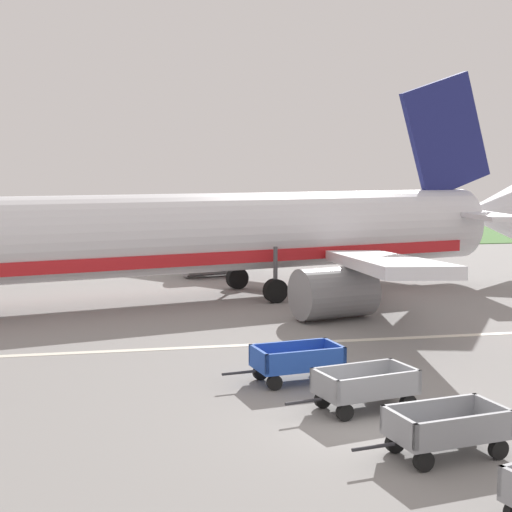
# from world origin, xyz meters

# --- Properties ---
(ground_plane) EXTENTS (220.00, 220.00, 0.00)m
(ground_plane) POSITION_xyz_m (0.00, 0.00, 0.00)
(ground_plane) COLOR gray
(grass_strip) EXTENTS (220.00, 28.00, 0.06)m
(grass_strip) POSITION_xyz_m (0.00, 53.87, 0.03)
(grass_strip) COLOR #518442
(grass_strip) RESTS_ON ground
(apron_stripe) EXTENTS (120.00, 0.36, 0.01)m
(apron_stripe) POSITION_xyz_m (0.00, 8.87, 0.01)
(apron_stripe) COLOR silver
(apron_stripe) RESTS_ON ground
(airplane) EXTENTS (37.27, 30.18, 11.34)m
(airplane) POSITION_xyz_m (-0.45, 18.78, 3.05)
(airplane) COLOR silver
(airplane) RESTS_ON ground
(baggage_cart_second_in_row) EXTENTS (3.62, 1.81, 1.07)m
(baggage_cart_second_in_row) POSITION_xyz_m (1.01, -2.16, 0.60)
(baggage_cart_second_in_row) COLOR gray
(baggage_cart_second_in_row) RESTS_ON ground
(baggage_cart_third_in_row) EXTENTS (3.63, 1.93, 1.07)m
(baggage_cart_third_in_row) POSITION_xyz_m (0.34, 1.23, 0.60)
(baggage_cart_third_in_row) COLOR gray
(baggage_cart_third_in_row) RESTS_ON ground
(baggage_cart_fourth_in_row) EXTENTS (3.62, 1.79, 1.07)m
(baggage_cart_fourth_in_row) POSITION_xyz_m (-0.75, 4.07, 0.60)
(baggage_cart_fourth_in_row) COLOR #234CB2
(baggage_cart_fourth_in_row) RESTS_ON ground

